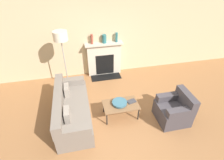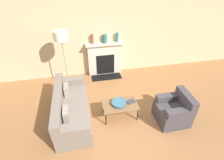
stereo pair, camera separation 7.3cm
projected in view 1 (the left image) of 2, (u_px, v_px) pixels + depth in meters
ground_plane at (121, 127)px, 4.35m from camera, size 18.00×18.00×0.00m
wall_back at (101, 34)px, 5.71m from camera, size 18.00×0.06×2.90m
fireplace at (104, 59)px, 6.10m from camera, size 1.28×0.59×1.18m
couch at (71, 109)px, 4.43m from camera, size 0.82×2.02×0.79m
armchair_near at (174, 110)px, 4.40m from camera, size 0.75×0.74×0.81m
coffee_table at (121, 105)px, 4.48m from camera, size 0.90×0.54×0.39m
bowl at (120, 103)px, 4.45m from camera, size 0.38×0.38×0.07m
book at (132, 101)px, 4.54m from camera, size 0.25×0.20×0.02m
floor_lamp at (61, 43)px, 4.81m from camera, size 0.40×0.40×1.88m
mantel_vase_left at (92, 39)px, 5.61m from camera, size 0.08×0.08×0.32m
mantel_vase_center_left at (104, 39)px, 5.69m from camera, size 0.14×0.14×0.28m
mantel_vase_center_right at (117, 37)px, 5.75m from camera, size 0.08×0.08×0.32m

